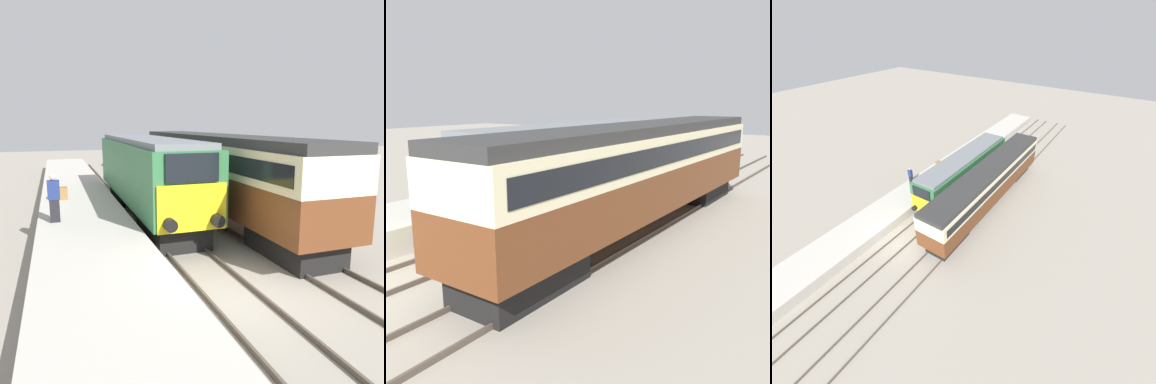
# 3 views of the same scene
# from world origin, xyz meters

# --- Properties ---
(platform_left) EXTENTS (3.50, 50.00, 0.94)m
(platform_left) POSITION_xyz_m (-3.30, 8.00, 0.47)
(platform_left) COLOR #B7B2A8
(platform_left) RESTS_ON ground_plane
(rails_near_track) EXTENTS (1.51, 60.00, 0.14)m
(rails_near_track) POSITION_xyz_m (0.00, 5.00, 0.07)
(rails_near_track) COLOR #4C4238
(rails_near_track) RESTS_ON ground_plane
(rails_far_track) EXTENTS (1.50, 60.00, 0.14)m
(rails_far_track) POSITION_xyz_m (3.40, 5.00, 0.07)
(rails_far_track) COLOR #4C4238
(rails_far_track) RESTS_ON ground_plane
(locomotive) EXTENTS (2.70, 13.70, 3.96)m
(locomotive) POSITION_xyz_m (0.00, 9.73, 2.20)
(locomotive) COLOR black
(locomotive) RESTS_ON ground_plane
(passenger_carriage) EXTENTS (2.75, 17.90, 4.09)m
(passenger_carriage) POSITION_xyz_m (3.40, 8.91, 2.47)
(passenger_carriage) COLOR black
(passenger_carriage) RESTS_ON ground_plane
(person_on_platform) EXTENTS (0.44, 0.26, 1.84)m
(person_on_platform) POSITION_xyz_m (-4.39, 6.25, 1.86)
(person_on_platform) COLOR black
(person_on_platform) RESTS_ON platform_left
(luggage_crate) EXTENTS (0.70, 0.56, 0.60)m
(luggage_crate) POSITION_xyz_m (-4.14, 10.71, 1.24)
(luggage_crate) COLOR olive
(luggage_crate) RESTS_ON platform_left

